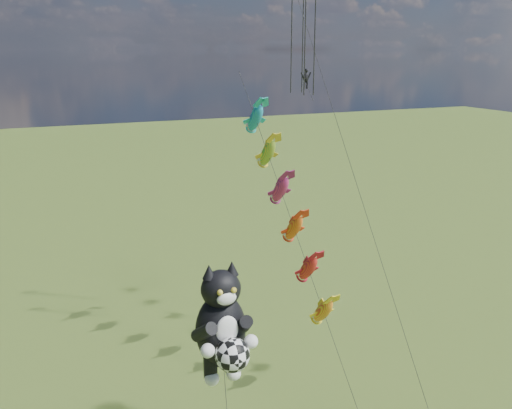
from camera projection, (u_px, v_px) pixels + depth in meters
name	position (u px, v px, depth m)	size (l,w,h in m)	color
cat_kite_rig	(223.00, 325.00, 27.05)	(2.83, 4.33, 11.37)	brown
fish_windsock_rig	(287.00, 209.00, 37.04)	(1.72, 15.93, 19.42)	brown
parafoil_rig	(309.00, 56.00, 38.87)	(1.77, 17.51, 26.41)	brown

